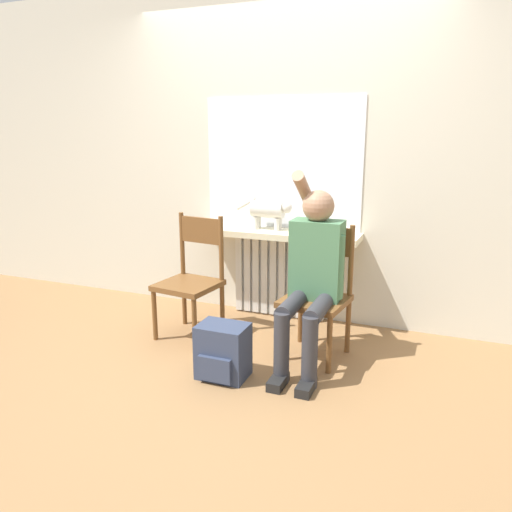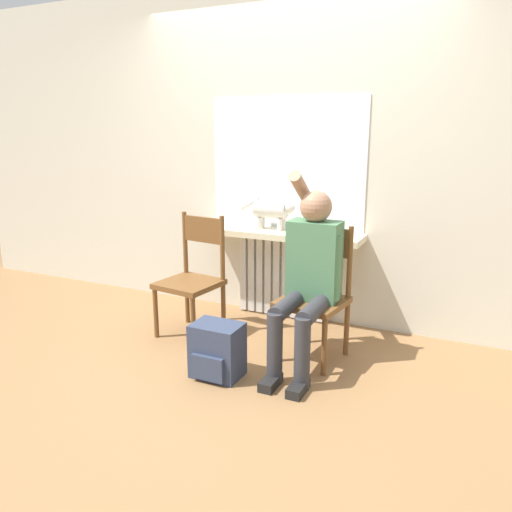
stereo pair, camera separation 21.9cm
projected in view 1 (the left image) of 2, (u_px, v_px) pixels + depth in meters
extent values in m
plane|color=olive|center=(221.00, 374.00, 3.25)|extent=(12.00, 12.00, 0.00)
cube|color=beige|center=(283.00, 155.00, 4.03)|extent=(7.00, 0.06, 2.70)
cube|color=silver|center=(279.00, 275.00, 4.21)|extent=(0.78, 0.05, 0.71)
cube|color=silver|center=(239.00, 272.00, 4.30)|extent=(0.05, 0.03, 0.68)
cube|color=silver|center=(248.00, 273.00, 4.27)|extent=(0.05, 0.03, 0.68)
cube|color=silver|center=(256.00, 274.00, 4.24)|extent=(0.05, 0.03, 0.68)
cube|color=silver|center=(265.00, 275.00, 4.22)|extent=(0.05, 0.03, 0.68)
cube|color=silver|center=(273.00, 276.00, 4.19)|extent=(0.05, 0.03, 0.68)
cube|color=silver|center=(282.00, 277.00, 4.16)|extent=(0.05, 0.03, 0.68)
cube|color=silver|center=(291.00, 278.00, 4.13)|extent=(0.05, 0.03, 0.68)
cube|color=silver|center=(300.00, 279.00, 4.10)|extent=(0.05, 0.03, 0.68)
cube|color=silver|center=(309.00, 280.00, 4.08)|extent=(0.05, 0.03, 0.68)
cube|color=silver|center=(319.00, 281.00, 4.05)|extent=(0.05, 0.03, 0.68)
cube|color=beige|center=(275.00, 234.00, 4.01)|extent=(1.36, 0.32, 0.05)
cube|color=white|center=(282.00, 164.00, 4.02)|extent=(1.31, 0.01, 1.04)
cube|color=brown|center=(188.00, 285.00, 3.75)|extent=(0.47, 0.47, 0.04)
cylinder|color=brown|center=(155.00, 315.00, 3.74)|extent=(0.04, 0.04, 0.39)
cylinder|color=brown|center=(195.00, 324.00, 3.57)|extent=(0.04, 0.04, 0.39)
cylinder|color=brown|center=(184.00, 301.00, 4.05)|extent=(0.04, 0.04, 0.39)
cylinder|color=brown|center=(222.00, 309.00, 3.88)|extent=(0.04, 0.04, 0.39)
cylinder|color=brown|center=(182.00, 243.00, 3.93)|extent=(0.04, 0.04, 0.49)
cylinder|color=brown|center=(221.00, 249.00, 3.76)|extent=(0.04, 0.04, 0.49)
cube|color=brown|center=(201.00, 230.00, 3.81)|extent=(0.38, 0.07, 0.20)
cube|color=brown|center=(315.00, 301.00, 3.40)|extent=(0.47, 0.47, 0.04)
cylinder|color=brown|center=(278.00, 334.00, 3.39)|extent=(0.04, 0.04, 0.39)
cylinder|color=brown|center=(329.00, 345.00, 3.21)|extent=(0.04, 0.04, 0.39)
cylinder|color=brown|center=(301.00, 317.00, 3.70)|extent=(0.04, 0.04, 0.39)
cylinder|color=brown|center=(348.00, 326.00, 3.52)|extent=(0.04, 0.04, 0.39)
cylinder|color=brown|center=(302.00, 254.00, 3.58)|extent=(0.04, 0.04, 0.49)
cylinder|color=brown|center=(351.00, 261.00, 3.41)|extent=(0.04, 0.04, 0.49)
cube|color=brown|center=(327.00, 240.00, 3.46)|extent=(0.38, 0.07, 0.20)
cylinder|color=#333338|center=(293.00, 304.00, 3.24)|extent=(0.11, 0.45, 0.11)
cylinder|color=#333338|center=(320.00, 307.00, 3.18)|extent=(0.11, 0.45, 0.11)
cylinder|color=#333338|center=(282.00, 348.00, 3.09)|extent=(0.10, 0.10, 0.46)
cylinder|color=#333338|center=(310.00, 353.00, 3.02)|extent=(0.10, 0.10, 0.46)
cube|color=black|center=(278.00, 382.00, 3.08)|extent=(0.09, 0.20, 0.06)
cube|color=black|center=(306.00, 387.00, 3.02)|extent=(0.09, 0.20, 0.06)
cube|color=#4C7F56|center=(317.00, 260.00, 3.35)|extent=(0.34, 0.20, 0.54)
sphere|color=#A87A5B|center=(318.00, 206.00, 3.26)|extent=(0.21, 0.21, 0.21)
cylinder|color=#A87A5B|center=(307.00, 196.00, 3.42)|extent=(0.08, 0.50, 0.38)
cylinder|color=#4C7F56|center=(338.00, 267.00, 3.27)|extent=(0.08, 0.08, 0.43)
cylinder|color=silver|center=(268.00, 209.00, 4.01)|extent=(0.26, 0.14, 0.14)
sphere|color=silver|center=(286.00, 208.00, 3.95)|extent=(0.09, 0.09, 0.09)
cone|color=silver|center=(286.00, 203.00, 3.92)|extent=(0.03, 0.03, 0.03)
cone|color=silver|center=(287.00, 202.00, 3.96)|extent=(0.03, 0.03, 0.03)
cylinder|color=silver|center=(277.00, 225.00, 3.98)|extent=(0.04, 0.04, 0.10)
cylinder|color=silver|center=(280.00, 223.00, 4.04)|extent=(0.04, 0.04, 0.10)
cylinder|color=silver|center=(255.00, 223.00, 4.04)|extent=(0.04, 0.04, 0.10)
cylinder|color=silver|center=(259.00, 222.00, 4.11)|extent=(0.04, 0.04, 0.10)
cylinder|color=silver|center=(246.00, 204.00, 4.07)|extent=(0.18, 0.03, 0.12)
cube|color=#333D56|center=(223.00, 351.00, 3.17)|extent=(0.31, 0.23, 0.35)
cube|color=#333D56|center=(214.00, 370.00, 3.08)|extent=(0.22, 0.03, 0.16)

